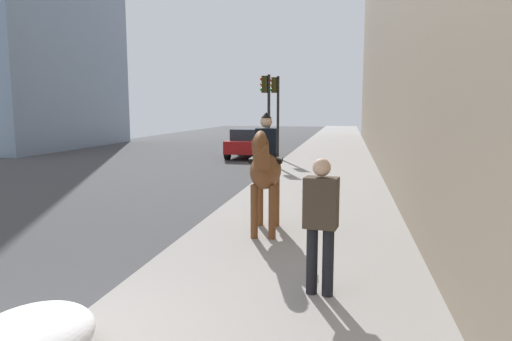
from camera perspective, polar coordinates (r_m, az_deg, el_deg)
The scene contains 5 objects.
mounted_horse_near at distance 8.30m, azimuth 1.19°, elevation 0.30°, with size 2.15×0.67×2.22m.
pedestrian_greeting at distance 5.60m, azimuth 8.12°, elevation -5.85°, with size 0.32×0.43×1.70m.
car_near_lane at distance 22.66m, azimuth -0.72°, elevation 3.52°, with size 4.05×1.96×1.44m.
traffic_light_near_curb at distance 19.30m, azimuth 1.36°, elevation 8.20°, with size 0.20×0.44×3.83m.
traffic_light_far_curb at distance 21.21m, azimuth 2.54°, elevation 8.26°, with size 0.20×0.44×3.89m.
Camera 1 is at (-3.26, -2.89, 2.40)m, focal length 31.91 mm.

